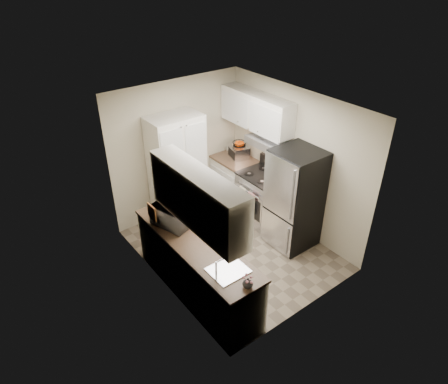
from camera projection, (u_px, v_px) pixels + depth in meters
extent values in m
plane|color=#7A6B56|center=(232.00, 249.00, 6.68)|extent=(3.20, 3.20, 0.00)
cube|color=#BAB296|center=(178.00, 149.00, 7.11)|extent=(2.60, 0.04, 2.50)
cube|color=#BAB296|center=(314.00, 237.00, 4.94)|extent=(2.60, 0.04, 2.50)
cube|color=#BAB296|center=(158.00, 215.00, 5.35)|extent=(0.04, 3.20, 2.50)
cube|color=#BAB296|center=(294.00, 161.00, 6.69)|extent=(0.04, 3.20, 2.50)
cube|color=white|center=(235.00, 105.00, 5.37)|extent=(2.60, 3.20, 0.04)
cube|color=silver|center=(198.00, 198.00, 4.63)|extent=(0.33, 1.60, 0.70)
cube|color=silver|center=(256.00, 113.00, 6.82)|extent=(0.33, 1.55, 0.58)
cube|color=#99999E|center=(269.00, 142.00, 6.70)|extent=(0.45, 0.76, 0.13)
cube|color=#B7B7BC|center=(228.00, 270.00, 4.90)|extent=(0.45, 0.40, 0.02)
cube|color=brown|center=(152.00, 212.00, 5.53)|extent=(0.02, 0.22, 0.22)
cube|color=silver|center=(177.00, 171.00, 6.94)|extent=(0.90, 0.55, 2.00)
cube|color=silver|center=(197.00, 268.00, 5.64)|extent=(0.60, 2.30, 0.88)
cube|color=brown|center=(196.00, 243.00, 5.40)|extent=(0.63, 2.33, 0.04)
cube|color=silver|center=(235.00, 181.00, 7.76)|extent=(0.60, 0.80, 0.88)
cube|color=brown|center=(235.00, 160.00, 7.52)|extent=(0.63, 0.83, 0.04)
cube|color=#B7B7BC|center=(261.00, 198.00, 7.21)|extent=(0.64, 0.76, 0.90)
cube|color=black|center=(263.00, 176.00, 6.96)|extent=(0.66, 0.78, 0.03)
cube|color=black|center=(275.00, 166.00, 7.06)|extent=(0.06, 0.76, 0.22)
cube|color=tan|center=(251.00, 204.00, 6.87)|extent=(0.01, 0.16, 0.42)
cube|color=beige|center=(242.00, 198.00, 7.03)|extent=(0.01, 0.16, 0.42)
cube|color=#B7B7BC|center=(294.00, 199.00, 6.44)|extent=(0.70, 0.72, 1.70)
imported|color=#BABABF|center=(173.00, 215.00, 5.66)|extent=(0.53, 0.65, 0.31)
cylinder|color=black|center=(166.00, 206.00, 5.88)|extent=(0.07, 0.07, 0.27)
imported|color=white|center=(248.00, 283.00, 4.63)|extent=(0.14, 0.14, 0.13)
cube|color=#449545|center=(165.00, 194.00, 6.11)|extent=(0.11, 0.27, 0.34)
cube|color=silver|center=(238.00, 151.00, 7.52)|extent=(0.41, 0.47, 0.23)
cube|color=tan|center=(224.00, 233.00, 7.06)|extent=(0.81, 1.00, 0.01)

